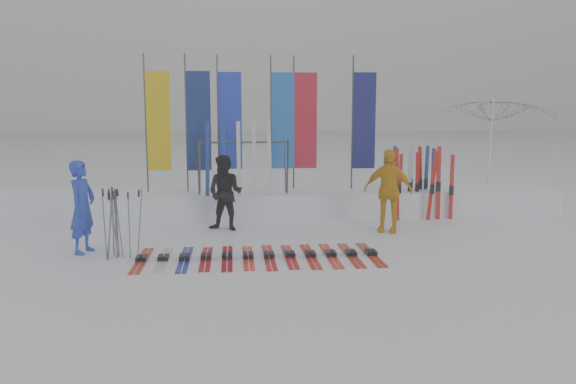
{
  "coord_description": "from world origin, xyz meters",
  "views": [
    {
      "loc": [
        -0.82,
        -8.65,
        2.5
      ],
      "look_at": [
        0.2,
        1.6,
        1.0
      ],
      "focal_mm": 35.0,
      "sensor_mm": 36.0,
      "label": 1
    }
  ],
  "objects": [
    {
      "name": "ground",
      "position": [
        0.0,
        0.0,
        0.0
      ],
      "size": [
        120.0,
        120.0,
        0.0
      ],
      "primitive_type": "plane",
      "color": "white",
      "rests_on": "ground"
    },
    {
      "name": "snow_bank",
      "position": [
        0.0,
        4.6,
        0.3
      ],
      "size": [
        14.0,
        1.6,
        0.6
      ],
      "primitive_type": "cube",
      "color": "white",
      "rests_on": "ground"
    },
    {
      "name": "person_blue",
      "position": [
        -3.45,
        1.36,
        0.82
      ],
      "size": [
        0.55,
        0.69,
        1.64
      ],
      "primitive_type": "imported",
      "rotation": [
        0.0,
        0.0,
        1.27
      ],
      "color": "#2039BB",
      "rests_on": "ground"
    },
    {
      "name": "person_black",
      "position": [
        -0.98,
        3.01,
        0.79
      ],
      "size": [
        0.94,
        0.85,
        1.58
      ],
      "primitive_type": "imported",
      "rotation": [
        0.0,
        0.0,
        -0.4
      ],
      "color": "black",
      "rests_on": "ground"
    },
    {
      "name": "person_yellow",
      "position": [
        2.37,
        2.54,
        0.86
      ],
      "size": [
        1.09,
        0.81,
        1.72
      ],
      "primitive_type": "imported",
      "rotation": [
        0.0,
        0.0,
        -0.45
      ],
      "color": "#EAA80F",
      "rests_on": "ground"
    },
    {
      "name": "tent_canopy",
      "position": [
        5.81,
        5.15,
        1.45
      ],
      "size": [
        3.26,
        3.32,
        2.9
      ],
      "primitive_type": "imported",
      "rotation": [
        0.0,
        0.0,
        0.03
      ],
      "color": "white",
      "rests_on": "ground"
    },
    {
      "name": "ski_row",
      "position": [
        -0.38,
        0.69,
        0.04
      ],
      "size": [
        4.09,
        1.69,
        0.07
      ],
      "color": "#B4200E",
      "rests_on": "ground"
    },
    {
      "name": "pole_cluster",
      "position": [
        -2.8,
        0.96,
        0.59
      ],
      "size": [
        0.61,
        0.66,
        1.24
      ],
      "color": "#595B60",
      "rests_on": "ground"
    },
    {
      "name": "feather_flags",
      "position": [
        -0.24,
        4.82,
        2.24
      ],
      "size": [
        5.47,
        0.32,
        3.2
      ],
      "color": "#383A3F",
      "rests_on": "ground"
    },
    {
      "name": "ski_rack",
      "position": [
        -0.58,
        4.2,
        1.38
      ],
      "size": [
        2.04,
        0.8,
        1.23
      ],
      "color": "#383A3F",
      "rests_on": "ground"
    },
    {
      "name": "upright_skis",
      "position": [
        3.47,
        4.08,
        0.8
      ],
      "size": [
        1.51,
        1.18,
        1.68
      ],
      "color": "red",
      "rests_on": "ground"
    }
  ]
}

